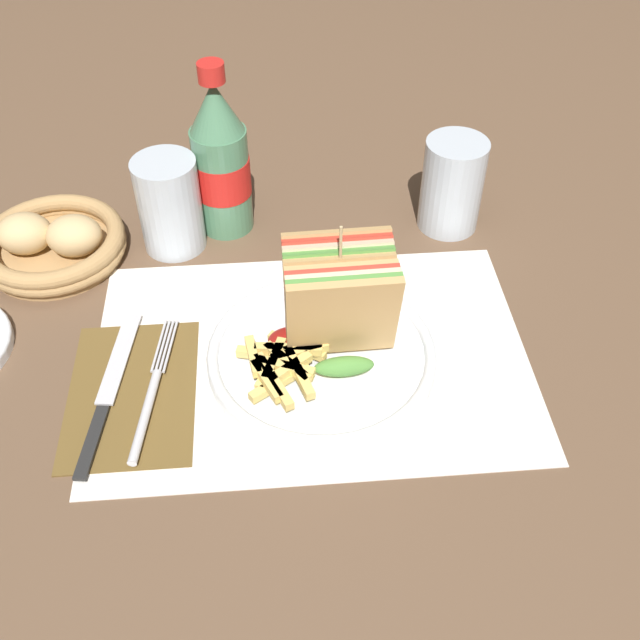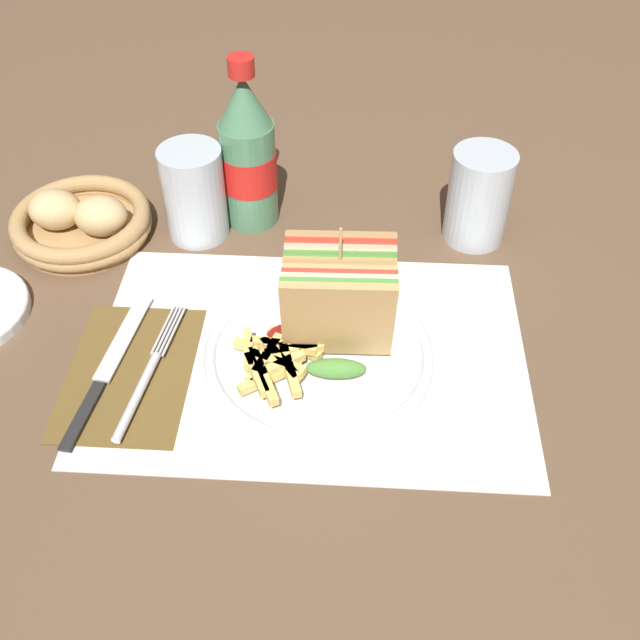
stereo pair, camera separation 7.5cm
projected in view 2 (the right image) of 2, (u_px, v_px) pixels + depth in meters
ground_plane at (338, 350)px, 0.77m from camera, size 4.00×4.00×0.00m
placemat at (310, 355)px, 0.77m from camera, size 0.44×0.31×0.00m
plate_main at (319, 355)px, 0.76m from camera, size 0.23×0.23×0.02m
club_sandwich at (336, 305)px, 0.72m from camera, size 0.11×0.10×0.14m
fries_pile at (274, 360)px, 0.72m from camera, size 0.09×0.11×0.02m
ketchup_blob at (288, 338)px, 0.75m from camera, size 0.05×0.04×0.02m
napkin at (130, 371)px, 0.75m from camera, size 0.12×0.19×0.00m
fork at (144, 381)px, 0.73m from camera, size 0.04×0.18×0.01m
knife at (107, 370)px, 0.75m from camera, size 0.04×0.20×0.00m
coke_bottle_near at (248, 155)px, 0.87m from camera, size 0.07×0.07×0.21m
glass_near at (479, 197)px, 0.87m from camera, size 0.07×0.07×0.11m
glass_far at (195, 199)px, 0.88m from camera, size 0.07×0.07×0.11m
bread_basket at (81, 221)px, 0.89m from camera, size 0.17×0.17×0.06m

